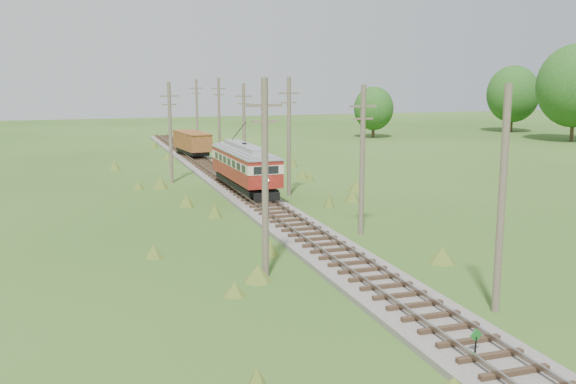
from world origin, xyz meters
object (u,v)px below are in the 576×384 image
object	(u,v)px
gondola	(192,142)
gravel_pile	(247,160)
switch_marker	(476,342)
streetcar	(245,164)

from	to	relation	value
gondola	gravel_pile	bearing A→B (deg)	-66.85
switch_marker	streetcar	size ratio (longest dim) A/B	0.10
streetcar	gravel_pile	distance (m)	16.66
gondola	gravel_pile	size ratio (longest dim) A/B	1.98
switch_marker	gondola	xyz separation A→B (m)	(0.20, 54.00, 1.24)
switch_marker	gravel_pile	size ratio (longest dim) A/B	0.28
streetcar	gondola	distance (m)	23.36
switch_marker	gravel_pile	bearing A→B (deg)	84.48
streetcar	gondola	size ratio (longest dim) A/B	1.50
gondola	gravel_pile	xyz separation A→B (m)	(4.31, -7.37, -1.26)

